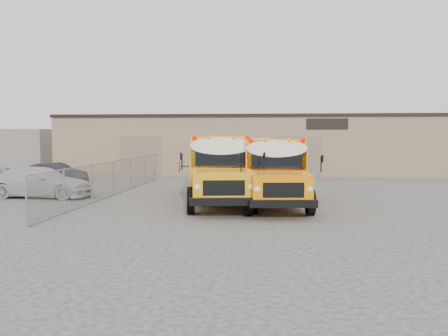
# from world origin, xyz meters

# --- Properties ---
(ground) EXTENTS (120.00, 120.00, 0.00)m
(ground) POSITION_xyz_m (0.00, 0.00, 0.00)
(ground) COLOR #363431
(ground) RESTS_ON ground
(warehouse) EXTENTS (30.20, 10.20, 4.67)m
(warehouse) POSITION_xyz_m (-0.00, 19.99, 2.37)
(warehouse) COLOR #8C7056
(warehouse) RESTS_ON ground
(chainlink_fence) EXTENTS (0.07, 18.07, 1.81)m
(chainlink_fence) POSITION_xyz_m (-6.00, 3.00, 0.90)
(chainlink_fence) COLOR gray
(chainlink_fence) RESTS_ON ground
(distant_building_left) EXTENTS (8.00, 6.00, 3.60)m
(distant_building_left) POSITION_xyz_m (-22.00, 22.00, 1.80)
(distant_building_left) COLOR gray
(distant_building_left) RESTS_ON ground
(school_bus_left) EXTENTS (4.27, 11.00, 3.14)m
(school_bus_left) POSITION_xyz_m (-1.44, 8.46, 1.82)
(school_bus_left) COLOR #F2A315
(school_bus_left) RESTS_ON ground
(school_bus_right) EXTENTS (3.73, 10.56, 3.02)m
(school_bus_right) POSITION_xyz_m (1.32, 7.98, 1.75)
(school_bus_right) COLOR orange
(school_bus_right) RESTS_ON ground
(tarp_bundle) EXTENTS (1.30, 1.23, 1.57)m
(tarp_bundle) POSITION_xyz_m (-0.50, 0.08, 0.80)
(tarp_bundle) COLOR black
(tarp_bundle) RESTS_ON ground
(car_white) EXTENTS (5.37, 2.42, 1.53)m
(car_white) POSITION_xyz_m (-9.35, 1.79, 0.76)
(car_white) COLOR silver
(car_white) RESTS_ON ground
(car_dark) EXTENTS (4.38, 2.51, 1.37)m
(car_dark) POSITION_xyz_m (-11.45, 7.83, 0.68)
(car_dark) COLOR black
(car_dark) RESTS_ON ground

